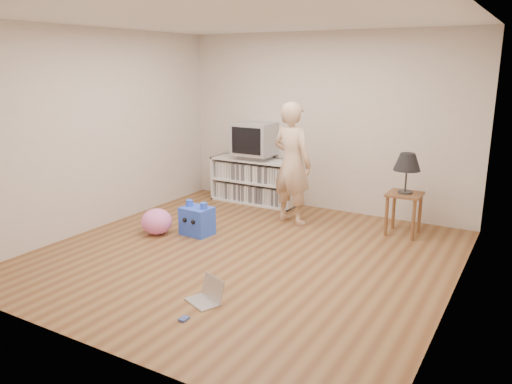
{
  "coord_description": "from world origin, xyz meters",
  "views": [
    {
      "loc": [
        2.83,
        -4.61,
        2.15
      ],
      "look_at": [
        -0.09,
        0.4,
        0.65
      ],
      "focal_mm": 35.0,
      "sensor_mm": 36.0,
      "label": 1
    }
  ],
  "objects": [
    {
      "name": "plush_blue",
      "position": [
        -0.91,
        0.31,
        0.19
      ],
      "size": [
        0.4,
        0.35,
        0.44
      ],
      "rotation": [
        0.0,
        0.0,
        -0.07
      ],
      "color": "blue",
      "rests_on": "ground"
    },
    {
      "name": "plush_pink",
      "position": [
        -1.37,
        0.05,
        0.17
      ],
      "size": [
        0.5,
        0.5,
        0.34
      ],
      "primitive_type": "ellipsoid",
      "rotation": [
        0.0,
        0.0,
        -0.32
      ],
      "color": "#FF78CB",
      "rests_on": "ground"
    },
    {
      "name": "media_unit",
      "position": [
        -1.05,
        2.04,
        0.35
      ],
      "size": [
        1.4,
        0.45,
        0.7
      ],
      "color": "white",
      "rests_on": "ground"
    },
    {
      "name": "playing_cards",
      "position": [
        0.33,
        -1.55,
        0.01
      ],
      "size": [
        0.07,
        0.09,
        0.02
      ],
      "primitive_type": "cube",
      "rotation": [
        0.0,
        0.0,
        0.03
      ],
      "color": "#3E50A5",
      "rests_on": "ground"
    },
    {
      "name": "ground",
      "position": [
        0.0,
        0.0,
        0.0
      ],
      "size": [
        4.5,
        4.5,
        0.0
      ],
      "primitive_type": "plane",
      "color": "brown",
      "rests_on": "ground"
    },
    {
      "name": "person",
      "position": [
        -0.09,
        1.37,
        0.83
      ],
      "size": [
        0.68,
        0.53,
        1.67
      ],
      "primitive_type": "imported",
      "rotation": [
        0.0,
        0.0,
        2.91
      ],
      "color": "beige",
      "rests_on": "ground"
    },
    {
      "name": "ceiling",
      "position": [
        0.0,
        0.0,
        2.6
      ],
      "size": [
        4.5,
        4.5,
        0.01
      ],
      "primitive_type": "cube",
      "color": "white",
      "rests_on": "walls"
    },
    {
      "name": "table_lamp",
      "position": [
        1.38,
        1.65,
        0.94
      ],
      "size": [
        0.34,
        0.34,
        0.52
      ],
      "color": "#333333",
      "rests_on": "side_table"
    },
    {
      "name": "walls",
      "position": [
        0.0,
        0.0,
        1.3
      ],
      "size": [
        4.52,
        4.52,
        2.6
      ],
      "color": "beige",
      "rests_on": "ground"
    },
    {
      "name": "side_table",
      "position": [
        1.38,
        1.65,
        0.42
      ],
      "size": [
        0.42,
        0.42,
        0.55
      ],
      "color": "brown",
      "rests_on": "ground"
    },
    {
      "name": "crt_tv",
      "position": [
        -1.05,
        2.02,
        1.02
      ],
      "size": [
        0.6,
        0.53,
        0.5
      ],
      "color": "#9C9CA1",
      "rests_on": "dvd_deck"
    },
    {
      "name": "dvd_deck",
      "position": [
        -1.05,
        2.02,
        0.73
      ],
      "size": [
        0.45,
        0.35,
        0.07
      ],
      "primitive_type": "cube",
      "color": "gray",
      "rests_on": "media_unit"
    },
    {
      "name": "laptop",
      "position": [
        0.3,
        -1.16,
        0.06
      ],
      "size": [
        0.39,
        0.36,
        0.22
      ],
      "rotation": [
        0.0,
        0.0,
        -0.39
      ],
      "color": "silver",
      "rests_on": "ground"
    }
  ]
}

